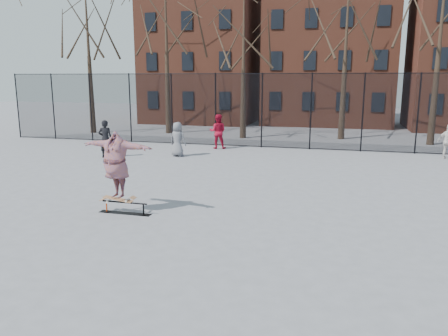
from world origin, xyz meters
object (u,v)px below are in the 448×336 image
(skate_rail, at_px, (125,209))
(bystander_black, at_px, (105,139))
(bystander_red, at_px, (218,131))
(skater, at_px, (116,165))
(bystander_white, at_px, (448,142))
(skateboard, at_px, (118,199))
(bystander_grey, at_px, (178,139))

(skate_rail, relative_size, bystander_black, 0.86)
(skate_rail, height_order, bystander_red, bystander_red)
(skater, distance_m, bystander_white, 15.84)
(skate_rail, distance_m, skateboard, 0.33)
(bystander_red, bearing_deg, bystander_grey, 57.23)
(bystander_black, bearing_deg, skateboard, 107.98)
(skate_rail, height_order, skater, skater)
(bystander_red, bearing_deg, skateboard, 82.83)
(skateboard, height_order, bystander_red, bystander_red)
(skater, bearing_deg, skateboard, -80.58)
(skate_rail, height_order, bystander_black, bystander_black)
(bystander_grey, xyz_separation_m, bystander_black, (-3.19, -1.19, 0.06))
(bystander_grey, relative_size, bystander_black, 0.93)
(bystander_grey, bearing_deg, bystander_white, -158.65)
(skate_rail, xyz_separation_m, bystander_black, (-5.05, 7.76, 0.76))
(bystander_black, relative_size, bystander_red, 0.97)
(skater, bearing_deg, skate_rail, 9.42)
(skater, xyz_separation_m, bystander_grey, (-1.66, 8.95, -0.54))
(skate_rail, height_order, skateboard, skateboard)
(bystander_grey, bearing_deg, bystander_red, -104.05)
(skateboard, height_order, bystander_grey, bystander_grey)
(skater, relative_size, bystander_red, 1.23)
(skate_rail, distance_m, bystander_black, 9.29)
(bystander_grey, bearing_deg, skateboard, 109.87)
(skateboard, relative_size, skater, 0.41)
(skate_rail, relative_size, bystander_white, 0.94)
(skater, xyz_separation_m, bystander_red, (-0.44, 11.75, -0.45))
(skate_rail, xyz_separation_m, skateboard, (-0.20, -0.00, 0.26))
(skate_rail, relative_size, skater, 0.68)
(skater, bearing_deg, bystander_white, 56.46)
(bystander_black, xyz_separation_m, bystander_red, (4.41, 3.99, 0.03))
(skateboard, xyz_separation_m, bystander_white, (10.79, 11.59, 0.42))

